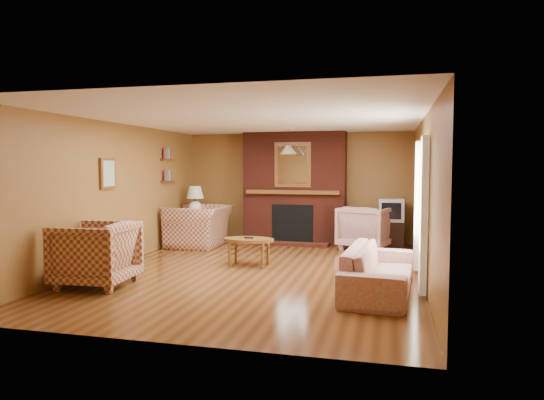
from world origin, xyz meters
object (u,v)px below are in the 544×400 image
(fireplace, at_px, (295,189))
(side_table, at_px, (195,229))
(coffee_table, at_px, (249,242))
(table_lamp, at_px, (195,199))
(floral_sofa, at_px, (379,269))
(floral_armchair, at_px, (366,227))
(plaid_loveseat, at_px, (199,226))
(crt_tv, at_px, (391,210))
(plaid_armchair, at_px, (96,254))
(tv_stand, at_px, (391,234))

(fireplace, distance_m, side_table, 2.34)
(coffee_table, distance_m, table_lamp, 2.85)
(coffee_table, distance_m, side_table, 2.79)
(side_table, bearing_deg, floral_sofa, -39.54)
(floral_armchair, bearing_deg, fireplace, 0.64)
(plaid_loveseat, xyz_separation_m, table_lamp, (-0.25, 0.39, 0.54))
(floral_armchair, height_order, table_lamp, table_lamp)
(floral_sofa, relative_size, table_lamp, 3.36)
(fireplace, distance_m, crt_tv, 2.10)
(coffee_table, relative_size, side_table, 1.38)
(floral_sofa, distance_m, coffee_table, 2.47)
(plaid_armchair, xyz_separation_m, tv_stand, (4.00, 4.25, -0.18))
(plaid_loveseat, bearing_deg, coffee_table, 41.85)
(side_table, bearing_deg, tv_stand, 4.82)
(table_lamp, xyz_separation_m, crt_tv, (4.15, 0.34, -0.18))
(side_table, height_order, tv_stand, side_table)
(fireplace, relative_size, floral_armchair, 2.50)
(floral_armchair, bearing_deg, tv_stand, -132.89)
(plaid_loveseat, xyz_separation_m, floral_sofa, (3.75, -2.91, -0.12))
(floral_sofa, xyz_separation_m, tv_stand, (0.15, 3.65, -0.03))
(coffee_table, relative_size, crt_tv, 1.70)
(floral_sofa, bearing_deg, coffee_table, 65.24)
(plaid_armchair, height_order, floral_sofa, plaid_armchair)
(plaid_loveseat, bearing_deg, plaid_armchair, -2.78)
(table_lamp, bearing_deg, crt_tv, 4.74)
(fireplace, xyz_separation_m, coffee_table, (-0.26, -2.63, -0.78))
(table_lamp, relative_size, tv_stand, 1.12)
(plaid_armchair, distance_m, table_lamp, 3.94)
(floral_armchair, height_order, tv_stand, floral_armchair)
(side_table, distance_m, tv_stand, 4.16)
(floral_sofa, relative_size, side_table, 3.34)
(plaid_armchair, distance_m, floral_armchair, 5.29)
(fireplace, distance_m, coffee_table, 2.76)
(plaid_loveseat, distance_m, side_table, 0.48)
(plaid_armchair, height_order, tv_stand, plaid_armchair)
(tv_stand, bearing_deg, fireplace, 174.49)
(floral_armchair, height_order, coffee_table, floral_armchair)
(table_lamp, xyz_separation_m, tv_stand, (4.15, 0.35, -0.69))
(coffee_table, bearing_deg, tv_stand, 46.67)
(plaid_armchair, distance_m, side_table, 3.91)
(plaid_armchair, xyz_separation_m, floral_sofa, (3.85, 0.60, -0.15))
(fireplace, relative_size, table_lamp, 3.90)
(floral_armchair, distance_m, tv_stand, 0.60)
(plaid_loveseat, distance_m, floral_sofa, 4.75)
(plaid_loveseat, xyz_separation_m, plaid_armchair, (-0.10, -3.51, 0.03))
(plaid_loveseat, xyz_separation_m, tv_stand, (3.90, 0.74, -0.15))
(plaid_armchair, xyz_separation_m, crt_tv, (4.00, 4.25, 0.33))
(plaid_loveseat, bearing_deg, crt_tv, 99.55)
(plaid_loveseat, bearing_deg, tv_stand, 99.63)
(crt_tv, bearing_deg, fireplace, 174.70)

